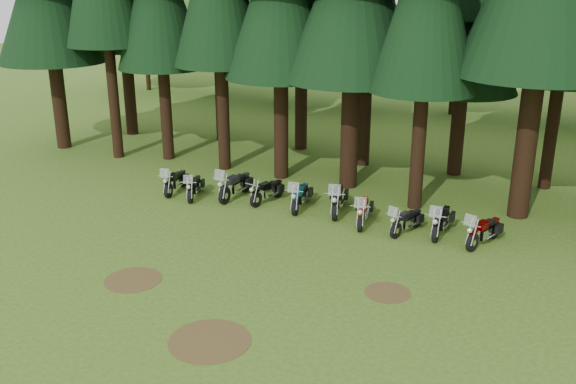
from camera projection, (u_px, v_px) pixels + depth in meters
name	position (u px, v px, depth m)	size (l,w,h in m)	color
ground	(248.00, 272.00, 20.63)	(120.00, 120.00, 0.00)	#395F18
decid_0	(146.00, 14.00, 49.02)	(8.00, 7.78, 10.00)	black
decid_1	(218.00, 17.00, 47.08)	(7.91, 7.69, 9.88)	black
decid_2	(281.00, 33.00, 44.34)	(6.72, 6.53, 8.40)	black
decid_3	(361.00, 43.00, 42.55)	(6.12, 5.95, 7.65)	black
decid_4	(460.00, 48.00, 41.16)	(5.93, 5.76, 7.41)	black
dirt_patch_0	(133.00, 280.00, 20.08)	(1.80, 1.80, 0.01)	#4C3D1E
dirt_patch_1	(388.00, 293.00, 19.29)	(1.40, 1.40, 0.01)	#4C3D1E
dirt_patch_2	(210.00, 341.00, 16.80)	(2.20, 2.20, 0.01)	#4C3D1E
motorcycle_0	(175.00, 182.00, 27.78)	(0.65, 2.20, 1.38)	black
motorcycle_1	(194.00, 188.00, 27.16)	(0.94, 2.04, 1.31)	black
motorcycle_2	(235.00, 186.00, 27.07)	(0.48, 2.49, 1.57)	black
motorcycle_3	(267.00, 192.00, 26.62)	(0.56, 2.13, 0.87)	black
motorcycle_4	(300.00, 197.00, 25.89)	(0.65, 2.34, 1.47)	black
motorcycle_5	(337.00, 200.00, 25.43)	(0.91, 2.49, 1.58)	black
motorcycle_6	(363.00, 212.00, 24.33)	(0.76, 2.31, 1.45)	black
motorcycle_7	(406.00, 222.00, 23.53)	(0.86, 2.01, 1.28)	black
motorcycle_8	(441.00, 222.00, 23.35)	(0.44, 2.34, 1.48)	black
motorcycle_9	(484.00, 232.00, 22.48)	(1.03, 2.23, 1.43)	black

